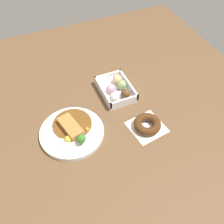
% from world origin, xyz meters
% --- Properties ---
extents(ground_plane, '(1.60, 1.60, 0.00)m').
position_xyz_m(ground_plane, '(0.00, 0.00, 0.00)').
color(ground_plane, brown).
extents(curry_plate, '(0.25, 0.25, 0.06)m').
position_xyz_m(curry_plate, '(0.01, 0.09, 0.01)').
color(curry_plate, white).
rests_on(curry_plate, ground_plane).
extents(donut_box, '(0.19, 0.13, 0.05)m').
position_xyz_m(donut_box, '(0.15, -0.17, 0.02)').
color(donut_box, white).
rests_on(donut_box, ground_plane).
extents(chocolate_ring_donut, '(0.15, 0.15, 0.04)m').
position_xyz_m(chocolate_ring_donut, '(-0.08, -0.20, 0.02)').
color(chocolate_ring_donut, white).
rests_on(chocolate_ring_donut, ground_plane).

